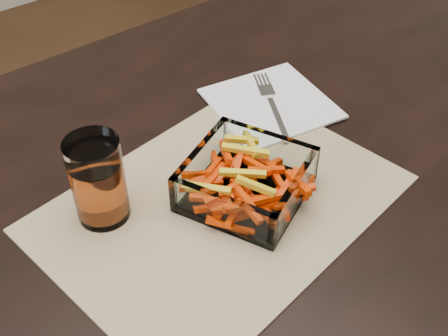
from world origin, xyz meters
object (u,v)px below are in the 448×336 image
at_px(dining_table, 246,209).
at_px(glass_bowl, 246,182).
at_px(tumbler, 98,183).
at_px(fork, 271,102).

xyz_separation_m(dining_table, glass_bowl, (-0.04, -0.04, 0.11)).
bearing_deg(dining_table, glass_bowl, -133.41).
bearing_deg(tumbler, dining_table, -12.56).
bearing_deg(tumbler, glass_bowl, -28.47).
height_order(dining_table, fork, fork).
distance_m(glass_bowl, tumbler, 0.19).
relative_size(glass_bowl, fork, 1.15).
distance_m(dining_table, glass_bowl, 0.13).
xyz_separation_m(glass_bowl, tumbler, (-0.16, 0.09, 0.03)).
height_order(dining_table, glass_bowl, glass_bowl).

